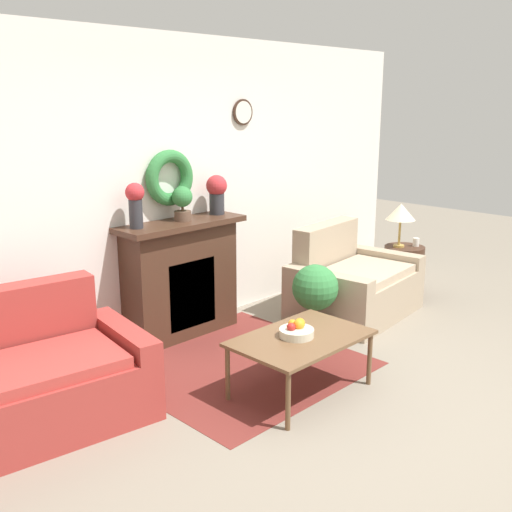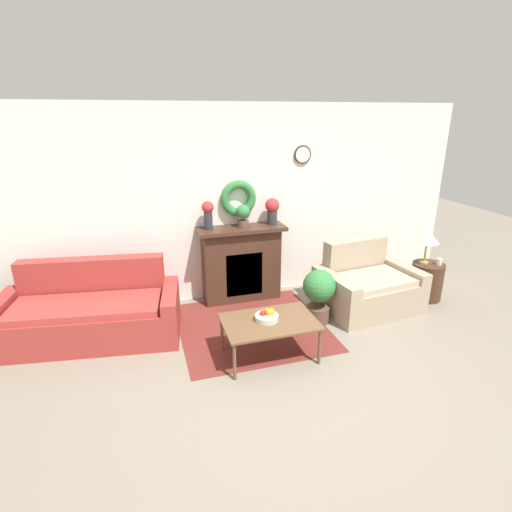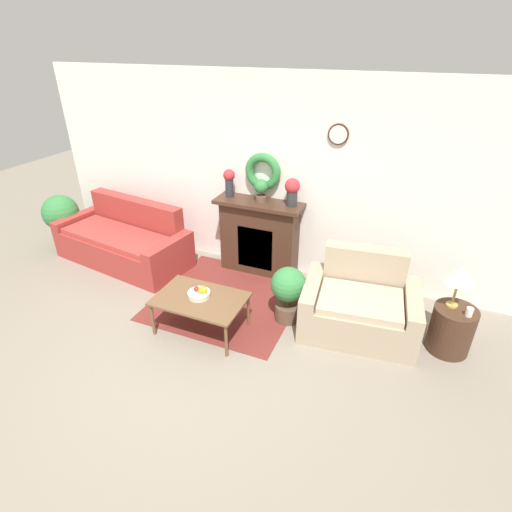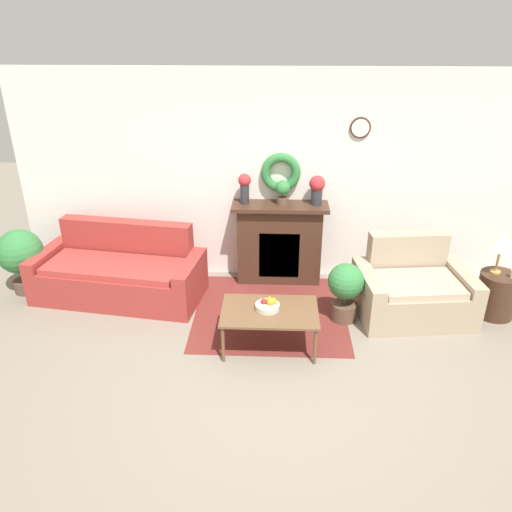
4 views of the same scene
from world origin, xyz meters
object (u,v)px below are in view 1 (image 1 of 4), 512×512
mug (416,242)px  coffee_table (301,341)px  potted_plant_floor_by_loveseat (315,296)px  fireplace (181,278)px  side_table_by_loveseat (403,269)px  fruit_bowl (297,330)px  potted_plant_on_mantel (182,201)px  loveseat_right (352,284)px  table_lamp (401,212)px  vase_on_mantel_right (217,192)px  vase_on_mantel_left (135,202)px

mug → coffee_table: bearing=-166.3°
potted_plant_floor_by_loveseat → mug: bearing=3.0°
fireplace → side_table_by_loveseat: (2.56, -0.78, -0.28)m
fruit_bowl → mug: bearing=13.0°
potted_plant_on_mantel → fireplace: bearing=154.0°
loveseat_right → table_lamp: table_lamp is taller
loveseat_right → coffee_table: size_ratio=1.36×
loveseat_right → table_lamp: bearing=-3.6°
potted_plant_on_mantel → potted_plant_floor_by_loveseat: potted_plant_on_mantel is taller
coffee_table → fireplace: bearing=86.4°
vase_on_mantel_right → mug: bearing=-21.3°
table_lamp → fruit_bowl: bearing=-163.7°
loveseat_right → potted_plant_floor_by_loveseat: loveseat_right is taller
side_table_by_loveseat → table_lamp: 0.66m
mug → potted_plant_on_mantel: (-2.63, 0.84, 0.67)m
fruit_bowl → vase_on_mantel_left: size_ratio=0.67×
table_lamp → potted_plant_floor_by_loveseat: 1.83m
loveseat_right → potted_plant_on_mantel: 1.97m
coffee_table → side_table_by_loveseat: size_ratio=1.90×
potted_plant_on_mantel → side_table_by_loveseat: bearing=-16.8°
side_table_by_loveseat → potted_plant_on_mantel: bearing=163.2°
fruit_bowl → vase_on_mantel_right: size_ratio=0.69×
side_table_by_loveseat → potted_plant_on_mantel: potted_plant_on_mantel is taller
fireplace → vase_on_mantel_right: bearing=0.7°
fruit_bowl → potted_plant_floor_by_loveseat: size_ratio=0.36×
loveseat_right → side_table_by_loveseat: 0.98m
mug → vase_on_mantel_left: 3.31m
fruit_bowl → table_lamp: size_ratio=0.52×
fireplace → potted_plant_floor_by_loveseat: 1.23m
potted_plant_floor_by_loveseat → coffee_table: bearing=-146.4°
table_lamp → vase_on_mantel_left: 3.07m
fireplace → coffee_table: (-0.10, -1.53, -0.14)m
loveseat_right → side_table_by_loveseat: bearing=-6.4°
vase_on_mantel_left → potted_plant_on_mantel: (0.48, -0.02, -0.05)m
fireplace → potted_plant_on_mantel: size_ratio=3.95×
fireplace → coffee_table: fireplace is taller
vase_on_mantel_left → potted_plant_on_mantel: bearing=-2.4°
loveseat_right → potted_plant_on_mantel: potted_plant_on_mantel is taller
side_table_by_loveseat → mug: mug is taller
loveseat_right → fruit_bowl: (-1.69, -0.72, 0.18)m
fireplace → coffee_table: bearing=-93.6°
loveseat_right → mug: bearing=-10.5°
fireplace → loveseat_right: size_ratio=0.89×
side_table_by_loveseat → mug: size_ratio=5.62×
mug → potted_plant_on_mantel: 2.84m
vase_on_mantel_left → vase_on_mantel_right: bearing=0.0°
coffee_table → potted_plant_on_mantel: size_ratio=3.28×
side_table_by_loveseat → potted_plant_floor_by_loveseat: potted_plant_floor_by_loveseat is taller
coffee_table → table_lamp: 2.77m
fireplace → table_lamp: fireplace is taller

